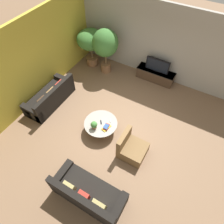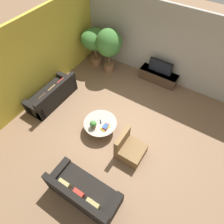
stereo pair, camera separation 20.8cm
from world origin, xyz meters
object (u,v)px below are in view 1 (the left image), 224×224
Objects in this scene: television at (158,65)px; couch_near_entry at (88,194)px; media_console at (155,75)px; potted_plant_tabletop at (94,125)px; potted_palm_corner at (105,44)px; armchair_wicker at (131,148)px; coffee_table at (101,125)px; couch_by_wall at (51,97)px; potted_palm_tall at (91,41)px.

couch_near_entry is at bearing -87.29° from television.
television is at bearing -90.00° from media_console.
television is 3.65m from potted_plant_tabletop.
couch_near_entry is 1.02× the size of potted_palm_corner.
media_console is 0.50m from television.
couch_near_entry is 1.83m from armchair_wicker.
potted_plant_tabletop is at bearing -101.09° from television.
armchair_wicker reaches higher than potted_plant_tabletop.
coffee_table is 0.38m from potted_plant_tabletop.
potted_plant_tabletop is (-0.70, -3.58, -0.19)m from television.
couch_near_entry is at bearing 167.37° from armchair_wicker.
couch_by_wall is at bearing -132.54° from media_console.
coffee_table is 3.31m from potted_palm_corner.
coffee_table is at bearing 72.14° from potted_plant_tabletop.
armchair_wicker is (0.65, -3.59, 0.02)m from media_console.
couch_by_wall is 2.89m from potted_palm_tall.
potted_palm_tall is 3.87m from potted_plant_tabletop.
couch_by_wall reaches higher than media_console.
potted_palm_tall is (-2.86, -0.42, 0.91)m from media_console.
television reaches higher than media_console.
armchair_wicker is (0.65, -3.59, -0.48)m from television.
television reaches higher than armchair_wicker.
potted_palm_corner is (-2.34, 4.84, 1.03)m from couch_near_entry.
potted_plant_tabletop is at bearing -55.61° from potted_palm_tall.
couch_by_wall is at bearing -107.50° from potted_palm_corner.
armchair_wicker is at bearing -102.63° from couch_near_entry.
media_console is at bearing 90.00° from television.
potted_palm_tall is (-2.86, -0.42, 0.41)m from television.
armchair_wicker is at bearing -79.66° from media_console.
television is 3.68m from armchair_wicker.
armchair_wicker is at bearing -0.39° from potted_plant_tabletop.
television reaches higher than coffee_table.
potted_palm_tall is 0.85× the size of potted_palm_corner.
potted_plant_tabletop is at bearing 79.81° from couch_by_wall.
potted_palm_tall is at bearing -171.65° from media_console.
potted_palm_corner is at bearing 114.45° from potted_plant_tabletop.
media_console is 0.96× the size of potted_palm_tall.
potted_palm_corner reaches higher than couch_near_entry.
couch_near_entry is at bearing -64.21° from potted_palm_corner.
potted_palm_tall is at bearing 124.39° from potted_plant_tabletop.
coffee_table is 2.23m from couch_near_entry.
television is 0.48× the size of couch_by_wall.
television is (0.00, -0.00, 0.50)m from media_console.
couch_by_wall reaches higher than potted_plant_tabletop.
media_console is 0.81× the size of potted_palm_corner.
coffee_table is 3.91× the size of potted_plant_tabletop.
potted_palm_corner is at bearing -64.21° from couch_near_entry.
armchair_wicker is 0.45× the size of potted_palm_corner.
couch_by_wall is 2.95m from potted_palm_corner.
potted_palm_corner reaches higher than television.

